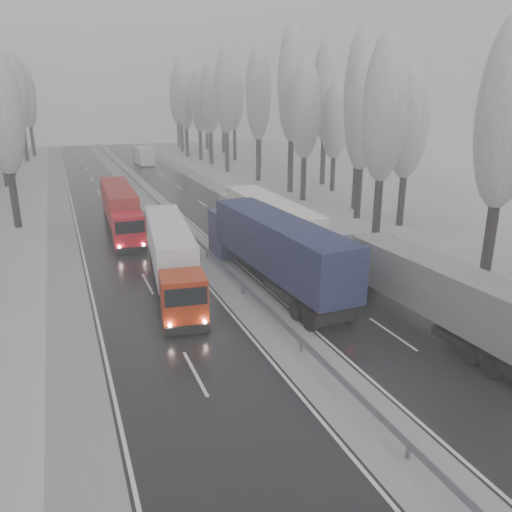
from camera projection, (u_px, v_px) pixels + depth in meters
carriageway_right at (261, 244)px, 41.74m from camera, size 7.50×200.00×0.03m
carriageway_left at (134, 258)px, 38.05m from camera, size 7.50×200.00×0.03m
median_slush at (200, 250)px, 39.89m from camera, size 3.00×200.00×0.04m
shoulder_right at (313, 238)px, 43.48m from camera, size 2.40×200.00×0.04m
shoulder_left at (65, 265)px, 36.31m from camera, size 2.40×200.00×0.04m
median_guardrail at (200, 243)px, 39.71m from camera, size 0.12×200.00×0.76m
tree_16 at (508, 116)px, 29.25m from camera, size 3.60×3.60×16.53m
tree_18 at (385, 111)px, 39.13m from camera, size 3.60×3.60×16.58m
tree_19 at (408, 124)px, 45.00m from camera, size 3.60×3.60×14.57m
tree_20 at (363, 114)px, 47.69m from camera, size 3.60×3.60×15.71m
tree_21 at (361, 94)px, 51.45m from camera, size 3.60×3.60×18.62m
tree_22 at (305, 111)px, 56.60m from camera, size 3.60×3.60×15.86m
tree_23 at (335, 122)px, 62.80m from camera, size 3.60×3.60×13.55m
tree_24 at (292, 85)px, 60.81m from camera, size 3.60×3.60×20.49m
tree_25 at (326, 91)px, 66.99m from camera, size 3.60×3.60×19.44m
tree_26 at (258, 95)px, 70.10m from camera, size 3.60×3.60×18.78m
tree_27 at (292, 100)px, 76.39m from camera, size 3.60×3.60×17.62m
tree_28 at (226, 91)px, 78.98m from camera, size 3.60×3.60×19.62m
tree_29 at (260, 98)px, 85.40m from camera, size 3.60×3.60×18.11m
tree_30 at (210, 99)px, 88.03m from camera, size 3.60×3.60×17.86m
tree_31 at (234, 96)px, 93.51m from camera, size 3.60×3.60×18.58m
tree_32 at (199, 100)px, 94.81m from camera, size 3.60×3.60×17.33m
tree_33 at (209, 110)px, 100.03m from camera, size 3.60×3.60×14.33m
tree_34 at (185, 99)px, 100.73m from camera, size 3.60×3.60×17.63m
tree_35 at (223, 97)px, 107.39m from camera, size 3.60×3.60×18.25m
tree_36 at (180, 91)px, 109.41m from camera, size 3.60×3.60×20.23m
tree_37 at (206, 103)px, 116.15m from camera, size 3.60×3.60×16.37m
tree_38 at (177, 98)px, 119.79m from camera, size 3.60×3.60×17.97m
tree_39 at (185, 103)px, 124.67m from camera, size 3.60×3.60×16.19m
tree_62 at (2, 113)px, 44.02m from camera, size 3.60×3.60×16.04m
tree_70 at (3, 102)px, 74.39m from camera, size 3.60×3.60×17.09m
tree_74 at (18, 92)px, 92.17m from camera, size 3.60×3.60×19.68m
tree_76 at (27, 96)px, 101.07m from camera, size 3.60×3.60×18.55m
tree_77 at (0, 110)px, 103.46m from camera, size 3.60×3.60×14.32m
tree_78 at (9, 93)px, 105.48m from camera, size 3.60×3.60×19.55m
truck_grey_tarp at (420, 283)px, 26.66m from camera, size 2.75×14.73×3.76m
truck_blue_box at (271, 245)px, 32.05m from camera, size 3.72×17.93×4.57m
truck_cream_box at (265, 220)px, 39.10m from camera, size 3.05×16.96×4.33m
box_truck_distant at (143, 156)px, 90.71m from camera, size 2.74×8.44×3.13m
truck_red_white at (171, 251)px, 32.18m from camera, size 4.10×14.97×3.81m
truck_red_red at (120, 206)px, 45.11m from camera, size 2.90×15.39×3.93m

